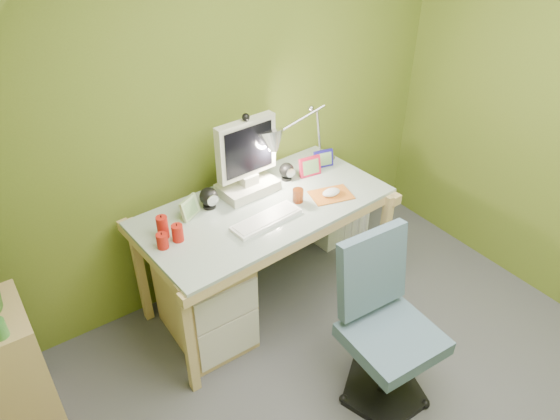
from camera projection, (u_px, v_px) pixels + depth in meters
wall_back at (221, 113)px, 2.99m from camera, size 3.20×0.01×2.40m
slope_ceiling at (160, 193)px, 1.07m from camera, size 1.10×3.20×1.10m
desk at (266, 257)px, 3.18m from camera, size 1.50×0.83×0.78m
monitor at (246, 153)px, 2.93m from camera, size 0.39×0.24×0.51m
speaker_left at (209, 198)px, 2.90m from camera, size 0.11×0.11×0.13m
speaker_right at (287, 172)px, 3.16m from camera, size 0.11×0.11×0.11m
keyboard at (266, 220)px, 2.82m from camera, size 0.43×0.17×0.02m
mousepad at (331, 195)px, 3.04m from camera, size 0.27×0.22×0.01m
mouse at (331, 192)px, 3.03m from camera, size 0.12×0.08×0.04m
amber_tumbler at (298, 195)px, 2.96m from camera, size 0.07×0.07×0.08m
candle_cluster at (166, 231)px, 2.65m from camera, size 0.19×0.17×0.13m
photo_frame_red at (310, 166)px, 3.20m from camera, size 0.14×0.04×0.12m
photo_frame_blue at (323, 159)px, 3.30m from camera, size 0.13×0.05×0.11m
photo_frame_green at (190, 208)px, 2.83m from camera, size 0.13×0.08×0.12m
desk_lamp at (309, 123)px, 3.11m from camera, size 0.63×0.34×0.65m
side_ledge at (14, 370)px, 2.50m from camera, size 0.27×0.42×0.74m
task_chair at (393, 337)px, 2.57m from camera, size 0.52×0.52×0.89m
radiator at (341, 213)px, 3.87m from camera, size 0.45×0.21×0.43m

